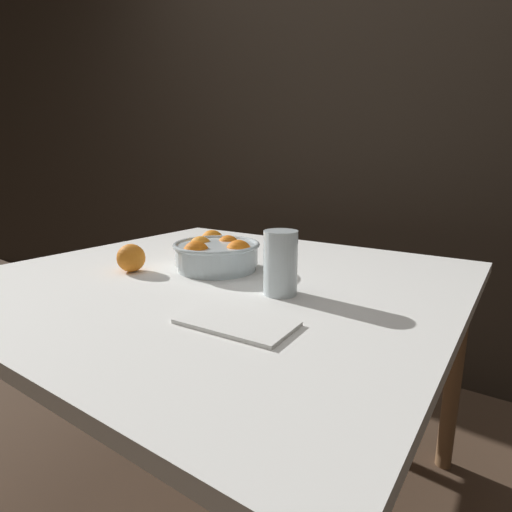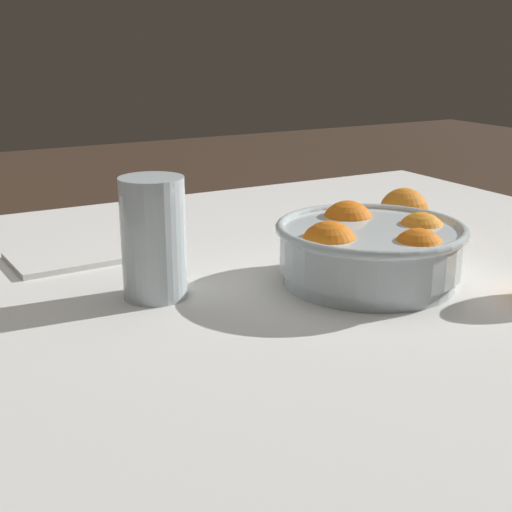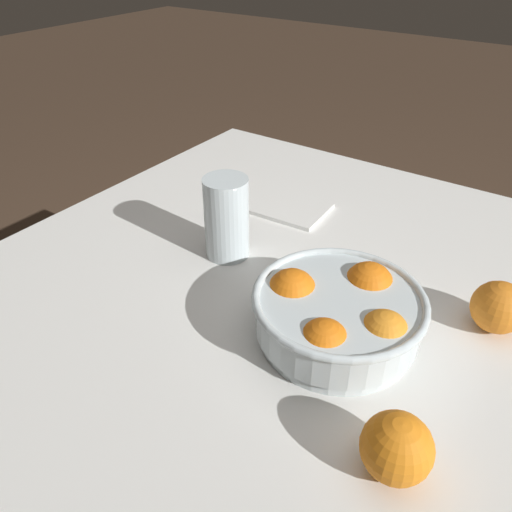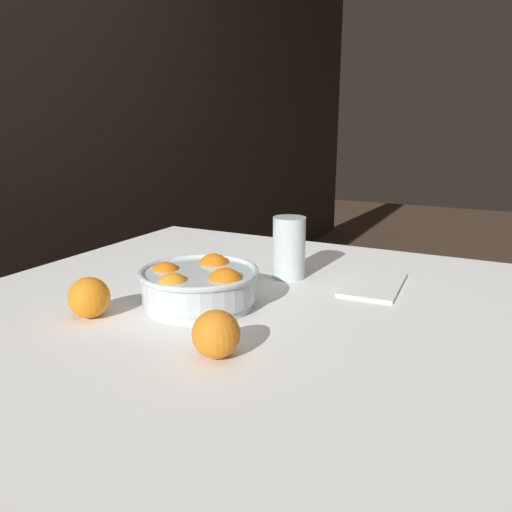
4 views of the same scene
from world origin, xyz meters
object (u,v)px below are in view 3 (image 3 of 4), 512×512
juice_glass (227,222)px  orange_loose_near_bowl (498,307)px  orange_loose_front (397,448)px  fruit_bowl (338,314)px

juice_glass → orange_loose_near_bowl: (-0.44, -0.07, -0.03)m
orange_loose_front → orange_loose_near_bowl: bearing=-96.5°
fruit_bowl → orange_loose_front: size_ratio=3.08×
orange_loose_near_bowl → orange_loose_front: orange_loose_front is taller
fruit_bowl → juice_glass: 0.27m
orange_loose_front → juice_glass: bearing=-30.3°
fruit_bowl → orange_loose_front: 0.21m
fruit_bowl → orange_loose_front: fruit_bowl is taller
juice_glass → orange_loose_front: size_ratio=1.87×
fruit_bowl → orange_loose_near_bowl: bearing=-140.2°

